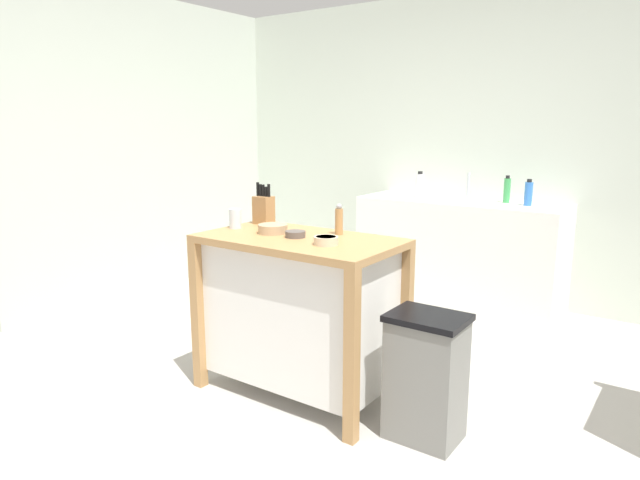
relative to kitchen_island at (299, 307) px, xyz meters
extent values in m
plane|color=#ADA8A0|center=(0.12, 0.07, -0.51)|extent=(6.07, 6.07, 0.00)
cube|color=silver|center=(0.12, 2.41, 0.79)|extent=(5.07, 0.10, 2.60)
cube|color=beige|center=(-2.41, 0.94, 0.79)|extent=(0.10, 2.94, 2.60)
cube|color=#AD7F4C|center=(0.00, 0.00, 0.38)|extent=(1.10, 0.62, 0.04)
cube|color=white|center=(0.00, 0.00, -0.02)|extent=(1.00, 0.52, 0.76)
cube|color=#AD7F4C|center=(-0.52, -0.28, -0.07)|extent=(0.06, 0.06, 0.86)
cube|color=#AD7F4C|center=(0.52, -0.28, -0.07)|extent=(0.06, 0.06, 0.86)
cube|color=#AD7F4C|center=(-0.52, 0.28, -0.07)|extent=(0.06, 0.06, 0.86)
cube|color=#AD7F4C|center=(0.52, 0.28, -0.07)|extent=(0.06, 0.06, 0.86)
cube|color=#9E7042|center=(-0.43, 0.21, 0.48)|extent=(0.11, 0.09, 0.17)
cylinder|color=black|center=(-0.47, 0.21, 0.61)|extent=(0.02, 0.02, 0.08)
cylinder|color=black|center=(-0.45, 0.21, 0.60)|extent=(0.02, 0.02, 0.07)
cylinder|color=black|center=(-0.43, 0.21, 0.60)|extent=(0.02, 0.02, 0.07)
cylinder|color=black|center=(-0.41, 0.21, 0.60)|extent=(0.02, 0.02, 0.06)
cylinder|color=black|center=(-0.39, 0.21, 0.61)|extent=(0.02, 0.02, 0.08)
cylinder|color=tan|center=(-0.19, 0.01, 0.42)|extent=(0.17, 0.17, 0.05)
cylinder|color=brown|center=(-0.19, 0.01, 0.45)|extent=(0.14, 0.14, 0.01)
cylinder|color=#564C47|center=(-0.01, -0.01, 0.42)|extent=(0.11, 0.11, 0.03)
cylinder|color=#342D2A|center=(-0.01, -0.01, 0.43)|extent=(0.09, 0.09, 0.01)
cylinder|color=beige|center=(0.23, -0.08, 0.42)|extent=(0.13, 0.13, 0.04)
cylinder|color=gray|center=(0.23, -0.08, 0.44)|extent=(0.10, 0.10, 0.01)
cylinder|color=silver|center=(-0.47, -0.01, 0.46)|extent=(0.07, 0.07, 0.11)
cylinder|color=#AD7F4C|center=(0.14, 0.19, 0.47)|extent=(0.04, 0.04, 0.15)
sphere|color=#99999E|center=(0.14, 0.19, 0.56)|extent=(0.03, 0.03, 0.03)
cube|color=slate|center=(0.79, -0.04, -0.21)|extent=(0.34, 0.26, 0.60)
cube|color=black|center=(0.79, -0.04, 0.11)|extent=(0.36, 0.28, 0.03)
cube|color=white|center=(0.12, 2.06, -0.06)|extent=(1.67, 0.60, 0.89)
cube|color=silver|center=(0.12, 2.04, 0.37)|extent=(0.44, 0.36, 0.03)
cylinder|color=#B7BCC1|center=(0.12, 2.20, 0.49)|extent=(0.02, 0.02, 0.22)
cylinder|color=blue|center=(0.65, 2.06, 0.47)|extent=(0.06, 0.06, 0.18)
cylinder|color=black|center=(0.65, 2.06, 0.58)|extent=(0.04, 0.04, 0.02)
cylinder|color=green|center=(0.46, 2.13, 0.48)|extent=(0.05, 0.05, 0.19)
cylinder|color=black|center=(0.46, 2.13, 0.59)|extent=(0.03, 0.03, 0.02)
cylinder|color=white|center=(-0.24, 2.02, 0.48)|extent=(0.07, 0.07, 0.20)
cylinder|color=black|center=(-0.24, 2.02, 0.59)|extent=(0.04, 0.04, 0.02)
camera|label=1|loc=(1.82, -2.39, 1.01)|focal=31.62mm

